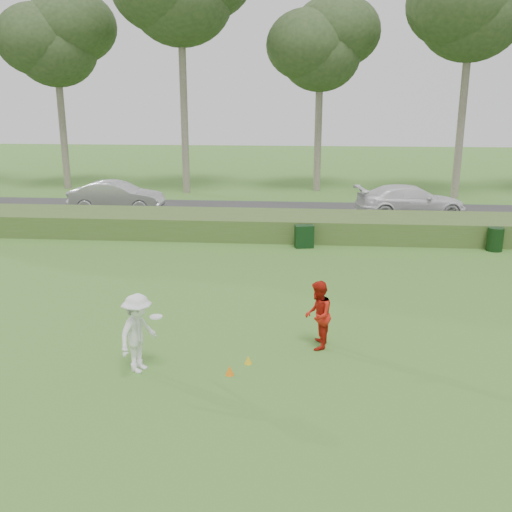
# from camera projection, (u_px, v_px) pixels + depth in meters

# --- Properties ---
(ground) EXTENTS (120.00, 120.00, 0.00)m
(ground) POSITION_uv_depth(u_px,v_px,m) (240.00, 361.00, 12.59)
(ground) COLOR #386F25
(ground) RESTS_ON ground
(reed_strip) EXTENTS (80.00, 3.00, 0.90)m
(reed_strip) POSITION_uv_depth(u_px,v_px,m) (273.00, 225.00, 23.99)
(reed_strip) COLOR #3D5B24
(reed_strip) RESTS_ON ground
(park_road) EXTENTS (80.00, 6.00, 0.06)m
(park_road) POSITION_uv_depth(u_px,v_px,m) (279.00, 212.00, 28.90)
(park_road) COLOR #2D2D2D
(park_road) RESTS_ON ground
(tree_2) EXTENTS (6.50, 6.50, 12.00)m
(tree_2) POSITION_uv_depth(u_px,v_px,m) (55.00, 41.00, 34.45)
(tree_2) COLOR #7B6D5E
(tree_2) RESTS_ON ground
(tree_4) EXTENTS (6.24, 6.24, 11.50)m
(tree_4) POSITION_uv_depth(u_px,v_px,m) (321.00, 46.00, 33.65)
(tree_4) COLOR #7B6D5E
(tree_4) RESTS_ON ground
(tree_5) EXTENTS (7.28, 7.28, 14.00)m
(tree_5) POSITION_uv_depth(u_px,v_px,m) (472.00, 4.00, 30.55)
(tree_5) COLOR #7B6D5E
(tree_5) RESTS_ON ground
(player_white) EXTENTS (1.02, 1.25, 1.71)m
(player_white) POSITION_uv_depth(u_px,v_px,m) (138.00, 333.00, 11.91)
(player_white) COLOR white
(player_white) RESTS_ON ground
(player_red) EXTENTS (0.68, 0.84, 1.60)m
(player_red) POSITION_uv_depth(u_px,v_px,m) (318.00, 315.00, 13.05)
(player_red) COLOR red
(player_red) RESTS_ON ground
(cone_orange) EXTENTS (0.18, 0.18, 0.20)m
(cone_orange) POSITION_uv_depth(u_px,v_px,m) (230.00, 370.00, 11.91)
(cone_orange) COLOR orange
(cone_orange) RESTS_ON ground
(cone_yellow) EXTENTS (0.17, 0.17, 0.19)m
(cone_yellow) POSITION_uv_depth(u_px,v_px,m) (248.00, 360.00, 12.41)
(cone_yellow) COLOR gold
(cone_yellow) RESTS_ON ground
(utility_cabinet) EXTENTS (0.78, 0.58, 0.88)m
(utility_cabinet) POSITION_uv_depth(u_px,v_px,m) (304.00, 236.00, 22.07)
(utility_cabinet) COLOR black
(utility_cabinet) RESTS_ON ground
(trash_bin) EXTENTS (0.72, 0.72, 0.90)m
(trash_bin) POSITION_uv_depth(u_px,v_px,m) (495.00, 239.00, 21.58)
(trash_bin) COLOR black
(trash_bin) RESTS_ON ground
(car_mid) EXTENTS (4.71, 1.75, 1.54)m
(car_mid) POSITION_uv_depth(u_px,v_px,m) (117.00, 197.00, 28.65)
(car_mid) COLOR #B4B3B8
(car_mid) RESTS_ON park_road
(car_right) EXTENTS (5.52, 2.86, 1.53)m
(car_right) POSITION_uv_depth(u_px,v_px,m) (411.00, 201.00, 27.43)
(car_right) COLOR silver
(car_right) RESTS_ON park_road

